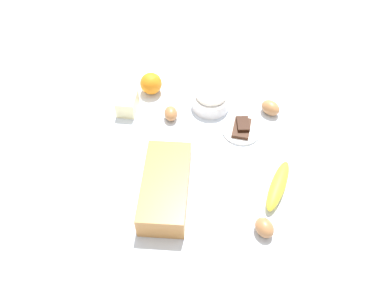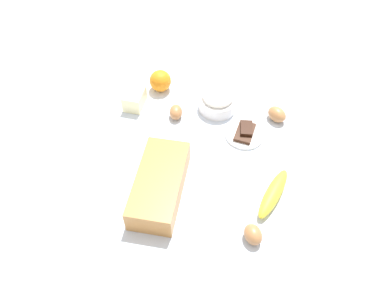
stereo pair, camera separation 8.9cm
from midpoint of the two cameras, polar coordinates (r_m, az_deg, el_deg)
ground_plane at (r=1.27m, az=-2.00°, el=-1.53°), size 2.40×2.40×0.02m
loaf_pan at (r=1.14m, az=-6.13°, el=-6.34°), size 0.29×0.15×0.08m
flour_bowl at (r=1.38m, az=0.93°, el=6.49°), size 0.13×0.13×0.07m
banana at (r=1.18m, az=10.34°, el=-6.06°), size 0.19×0.12×0.04m
orange_fruit at (r=1.45m, az=-7.77°, el=8.67°), size 0.08×0.08×0.08m
butter_block at (r=1.40m, az=-11.22°, el=5.73°), size 0.10×0.07×0.06m
egg_near_butter at (r=1.35m, az=-4.99°, el=4.37°), size 0.06×0.05×0.04m
egg_beside_bowl at (r=1.10m, az=8.20°, el=-12.09°), size 0.08×0.07×0.05m
egg_loose at (r=1.38m, az=9.57°, el=5.16°), size 0.08×0.08×0.05m
chocolate_plate at (r=1.32m, az=5.34°, el=2.12°), size 0.13×0.13×0.03m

